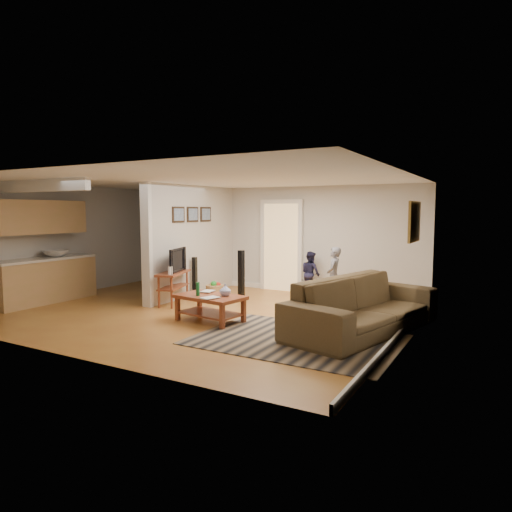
{
  "coord_description": "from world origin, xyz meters",
  "views": [
    {
      "loc": [
        5.11,
        -6.94,
        1.93
      ],
      "look_at": [
        1.04,
        0.36,
        1.1
      ],
      "focal_mm": 32.0,
      "sensor_mm": 36.0,
      "label": 1
    }
  ],
  "objects_px": {
    "coffee_table": "(211,301)",
    "toy_basket": "(215,290)",
    "speaker_left": "(195,277)",
    "tv_console": "(174,275)",
    "toddler": "(310,295)",
    "speaker_right": "(241,275)",
    "sofa": "(363,332)",
    "child": "(333,305)"
  },
  "relations": [
    {
      "from": "coffee_table",
      "to": "toy_basket",
      "type": "bearing_deg",
      "value": 122.51
    },
    {
      "from": "speaker_left",
      "to": "tv_console",
      "type": "bearing_deg",
      "value": -88.84
    },
    {
      "from": "tv_console",
      "to": "toddler",
      "type": "distance_m",
      "value": 3.18
    },
    {
      "from": "tv_console",
      "to": "speaker_right",
      "type": "bearing_deg",
      "value": 25.78
    },
    {
      "from": "sofa",
      "to": "toddler",
      "type": "height_order",
      "value": "toddler"
    },
    {
      "from": "tv_console",
      "to": "toddler",
      "type": "xyz_separation_m",
      "value": [
        2.1,
        2.3,
        -0.61
      ]
    },
    {
      "from": "tv_console",
      "to": "speaker_right",
      "type": "distance_m",
      "value": 1.44
    },
    {
      "from": "speaker_right",
      "to": "toddler",
      "type": "distance_m",
      "value": 1.77
    },
    {
      "from": "sofa",
      "to": "coffee_table",
      "type": "relative_size",
      "value": 2.33
    },
    {
      "from": "coffee_table",
      "to": "toy_basket",
      "type": "height_order",
      "value": "coffee_table"
    },
    {
      "from": "coffee_table",
      "to": "toy_basket",
      "type": "xyz_separation_m",
      "value": [
        -1.22,
        1.91,
        -0.21
      ]
    },
    {
      "from": "coffee_table",
      "to": "toddler",
      "type": "distance_m",
      "value": 3.26
    },
    {
      "from": "speaker_right",
      "to": "child",
      "type": "distance_m",
      "value": 2.04
    },
    {
      "from": "child",
      "to": "sofa",
      "type": "bearing_deg",
      "value": 23.18
    },
    {
      "from": "speaker_right",
      "to": "sofa",
      "type": "bearing_deg",
      "value": -16.6
    },
    {
      "from": "coffee_table",
      "to": "toddler",
      "type": "relative_size",
      "value": 1.26
    },
    {
      "from": "coffee_table",
      "to": "child",
      "type": "bearing_deg",
      "value": 60.58
    },
    {
      "from": "speaker_right",
      "to": "toy_basket",
      "type": "bearing_deg",
      "value": -175.23
    },
    {
      "from": "toy_basket",
      "to": "child",
      "type": "height_order",
      "value": "child"
    },
    {
      "from": "toy_basket",
      "to": "toddler",
      "type": "bearing_deg",
      "value": 36.0
    },
    {
      "from": "toy_basket",
      "to": "speaker_right",
      "type": "bearing_deg",
      "value": -1.4
    },
    {
      "from": "sofa",
      "to": "tv_console",
      "type": "bearing_deg",
      "value": 101.11
    },
    {
      "from": "tv_console",
      "to": "speaker_left",
      "type": "bearing_deg",
      "value": 76.03
    },
    {
      "from": "sofa",
      "to": "tv_console",
      "type": "relative_size",
      "value": 2.61
    },
    {
      "from": "coffee_table",
      "to": "speaker_left",
      "type": "xyz_separation_m",
      "value": [
        -1.62,
        1.69,
        0.09
      ]
    },
    {
      "from": "child",
      "to": "tv_console",
      "type": "bearing_deg",
      "value": -71.34
    },
    {
      "from": "speaker_right",
      "to": "toddler",
      "type": "height_order",
      "value": "speaker_right"
    },
    {
      "from": "speaker_left",
      "to": "child",
      "type": "xyz_separation_m",
      "value": [
        2.99,
        0.74,
        -0.45
      ]
    },
    {
      "from": "speaker_right",
      "to": "child",
      "type": "xyz_separation_m",
      "value": [
        1.9,
        0.54,
        -0.54
      ]
    },
    {
      "from": "toddler",
      "to": "toy_basket",
      "type": "bearing_deg",
      "value": 69.54
    },
    {
      "from": "sofa",
      "to": "speaker_left",
      "type": "height_order",
      "value": "speaker_left"
    },
    {
      "from": "speaker_left",
      "to": "toy_basket",
      "type": "bearing_deg",
      "value": 25.17
    },
    {
      "from": "toddler",
      "to": "speaker_right",
      "type": "bearing_deg",
      "value": 83.99
    },
    {
      "from": "toy_basket",
      "to": "child",
      "type": "distance_m",
      "value": 2.64
    },
    {
      "from": "sofa",
      "to": "child",
      "type": "height_order",
      "value": "child"
    },
    {
      "from": "coffee_table",
      "to": "speaker_right",
      "type": "relative_size",
      "value": 1.17
    },
    {
      "from": "tv_console",
      "to": "child",
      "type": "relative_size",
      "value": 0.95
    },
    {
      "from": "tv_console",
      "to": "speaker_left",
      "type": "distance_m",
      "value": 0.82
    },
    {
      "from": "speaker_right",
      "to": "coffee_table",
      "type": "bearing_deg",
      "value": -68.32
    },
    {
      "from": "sofa",
      "to": "tv_console",
      "type": "height_order",
      "value": "tv_console"
    },
    {
      "from": "speaker_left",
      "to": "toy_basket",
      "type": "distance_m",
      "value": 0.54
    },
    {
      "from": "sofa",
      "to": "speaker_right",
      "type": "relative_size",
      "value": 2.74
    }
  ]
}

